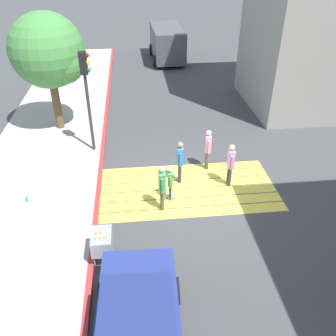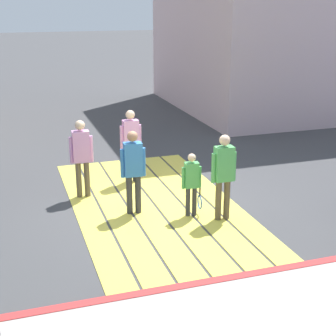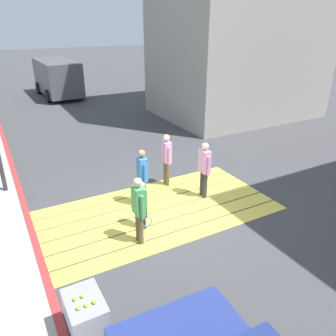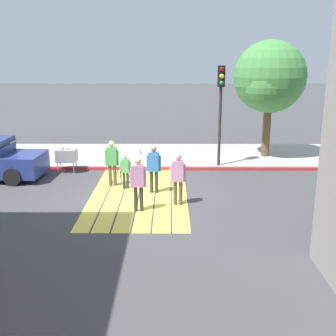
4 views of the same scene
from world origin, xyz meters
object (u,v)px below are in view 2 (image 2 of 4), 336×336
object	(u,v)px
pedestrian_adult_lead	(224,171)
pedestrian_teen_behind	(81,153)
pedestrian_child_with_racket	(192,182)
pedestrian_adult_trailing	(131,141)
pedestrian_adult_side	(133,167)

from	to	relation	value
pedestrian_adult_lead	pedestrian_teen_behind	bearing A→B (deg)	49.63
pedestrian_adult_lead	pedestrian_child_with_racket	distance (m)	0.66
pedestrian_adult_trailing	pedestrian_teen_behind	distance (m)	1.34
pedestrian_teen_behind	pedestrian_child_with_racket	size ratio (longest dim) A/B	1.32
pedestrian_adult_trailing	pedestrian_child_with_racket	size ratio (longest dim) A/B	1.33
pedestrian_adult_trailing	pedestrian_teen_behind	xyz separation A→B (m)	(-0.59, 1.21, -0.01)
pedestrian_teen_behind	pedestrian_child_with_racket	world-z (taller)	pedestrian_teen_behind
pedestrian_adult_lead	pedestrian_adult_trailing	distance (m)	2.82
pedestrian_adult_side	pedestrian_teen_behind	world-z (taller)	pedestrian_teen_behind
pedestrian_adult_lead	pedestrian_adult_side	xyz separation A→B (m)	(0.80, 1.54, -0.00)
pedestrian_adult_trailing	pedestrian_child_with_racket	xyz separation A→B (m)	(-2.25, -0.63, -0.27)
pedestrian_adult_lead	pedestrian_adult_trailing	bearing A→B (deg)	23.78
pedestrian_adult_side	pedestrian_child_with_racket	size ratio (longest dim) A/B	1.32
pedestrian_adult_side	pedestrian_adult_lead	bearing A→B (deg)	-117.50
pedestrian_child_with_racket	pedestrian_teen_behind	bearing A→B (deg)	47.92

